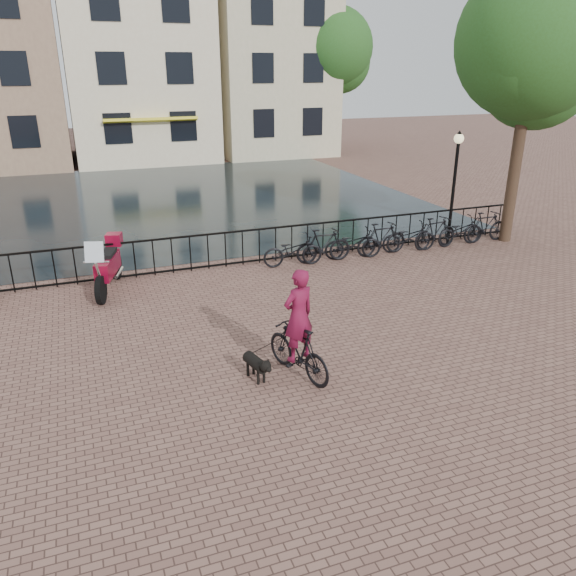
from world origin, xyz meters
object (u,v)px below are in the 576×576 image
object	(u,v)px
dog	(256,366)
motorcycle	(107,260)
lamp_post	(456,170)
cyclist	(298,330)

from	to	relation	value
dog	motorcycle	xyz separation A→B (m)	(-2.15, 5.46, 0.53)
lamp_post	dog	world-z (taller)	lamp_post
cyclist	motorcycle	size ratio (longest dim) A/B	1.05
lamp_post	dog	size ratio (longest dim) A/B	4.06
motorcycle	lamp_post	bearing A→B (deg)	18.72
lamp_post	dog	distance (m)	10.31
lamp_post	motorcycle	distance (m)	10.55
motorcycle	dog	bearing A→B (deg)	-51.54
lamp_post	cyclist	world-z (taller)	lamp_post
dog	lamp_post	bearing A→B (deg)	21.13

